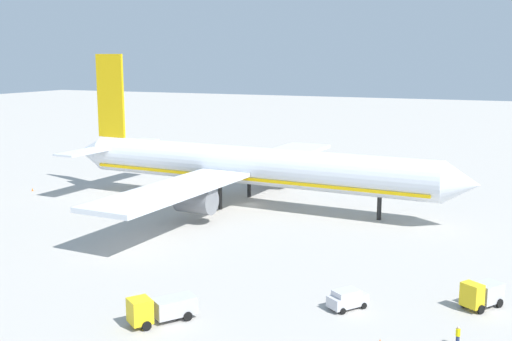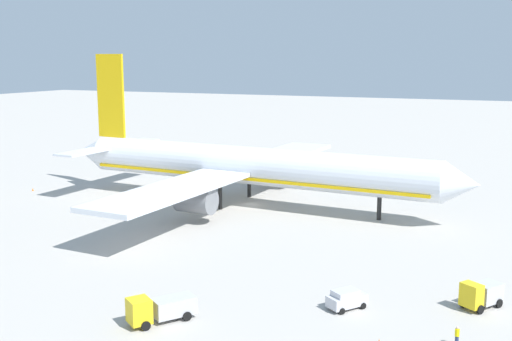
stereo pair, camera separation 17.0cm
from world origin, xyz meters
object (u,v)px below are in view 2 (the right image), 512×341
service_truck_0 (160,308)px  ground_worker_1 (457,336)px  airliner (244,166)px  traffic_cone_1 (33,189)px  service_van (347,299)px  service_truck_1 (481,294)px

service_truck_0 → ground_worker_1: (26.27, 6.29, -0.51)m
airliner → traffic_cone_1: 42.08m
service_van → traffic_cone_1: service_van is taller
airliner → traffic_cone_1: bearing=-171.1°
service_van → service_truck_1: bearing=25.0°
service_truck_0 → service_van: bearing=34.0°
service_van → ground_worker_1: service_van is taller
ground_worker_1 → service_van: bearing=160.1°
service_truck_1 → traffic_cone_1: (-81.95, 25.02, -1.17)m
airliner → service_truck_1: airliner is taller
airliner → service_truck_1: (40.85, -31.45, -5.17)m
service_van → service_truck_0: bearing=-146.0°
service_truck_1 → service_van: (-12.25, -5.71, -0.42)m
service_van → ground_worker_1: (11.02, -3.99, -0.15)m
service_truck_1 → airliner: bearing=142.4°
service_van → airliner: bearing=127.6°
airliner → service_truck_1: size_ratio=15.33×
service_van → traffic_cone_1: 76.18m
airliner → service_truck_1: 51.81m
traffic_cone_1 → service_van: bearing=-23.8°
airliner → service_truck_0: bearing=-74.3°
service_truck_0 → traffic_cone_1: (-54.44, 41.01, -1.11)m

